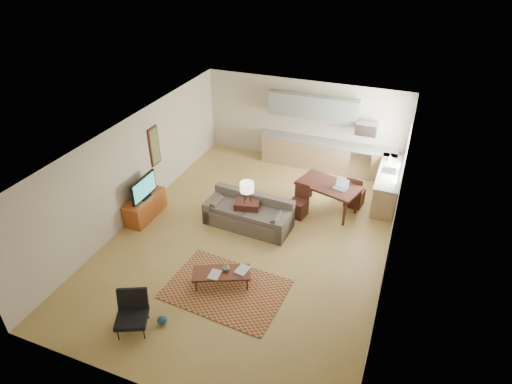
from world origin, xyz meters
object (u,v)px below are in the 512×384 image
at_px(coffee_table, 222,278).
at_px(armchair, 131,315).
at_px(sofa, 248,213).
at_px(dining_table, 327,197).
at_px(console_table, 247,213).
at_px(tv_credenza, 145,207).

bearing_deg(coffee_table, armchair, -146.14).
relative_size(sofa, dining_table, 1.44).
bearing_deg(dining_table, sofa, -124.00).
xyz_separation_m(sofa, console_table, (-0.03, 0.01, -0.04)).
height_order(coffee_table, dining_table, dining_table).
relative_size(armchair, tv_credenza, 0.59).
distance_m(tv_credenza, console_table, 2.76).
xyz_separation_m(coffee_table, console_table, (-0.32, 2.25, 0.17)).
height_order(sofa, coffee_table, sofa).
bearing_deg(coffee_table, sofa, 73.67).
distance_m(armchair, console_table, 4.03).
bearing_deg(coffee_table, console_table, 74.44).
distance_m(tv_credenza, dining_table, 4.90).
xyz_separation_m(sofa, armchair, (-0.79, -3.94, -0.02)).
bearing_deg(coffee_table, tv_credenza, 127.92).
bearing_deg(sofa, console_table, 163.44).
relative_size(coffee_table, console_table, 1.73).
xyz_separation_m(tv_credenza, console_table, (2.69, 0.63, 0.06)).
height_order(coffee_table, armchair, armchair).
height_order(armchair, dining_table, dining_table).
xyz_separation_m(armchair, tv_credenza, (-1.93, 3.33, -0.08)).
bearing_deg(sofa, tv_credenza, -163.68).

